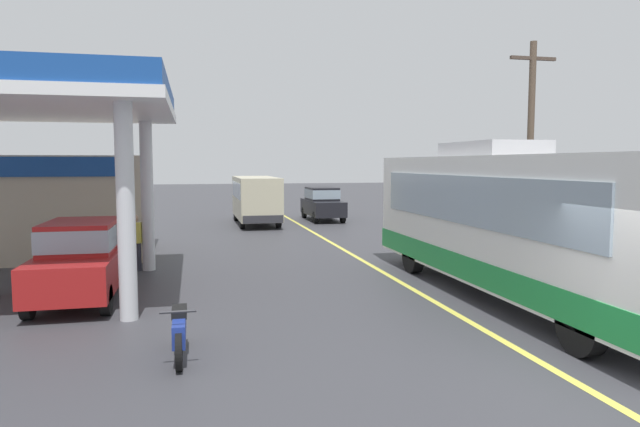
% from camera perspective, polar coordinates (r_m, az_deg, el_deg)
% --- Properties ---
extents(ground, '(120.00, 120.00, 0.00)m').
position_cam_1_polar(ground, '(27.57, -1.57, -1.43)').
color(ground, '#38383D').
extents(lane_divider_stripe, '(0.16, 50.00, 0.01)m').
position_cam_1_polar(lane_divider_stripe, '(22.73, 0.89, -2.83)').
color(lane_divider_stripe, '#D8CC4C').
rests_on(lane_divider_stripe, ground).
extents(coach_bus_main, '(2.60, 11.04, 3.69)m').
position_cam_1_polar(coach_bus_main, '(13.82, 18.99, -1.11)').
color(coach_bus_main, white).
rests_on(coach_bus_main, ground).
extents(gas_station_roadside, '(9.10, 11.95, 5.10)m').
position_cam_1_polar(gas_station_roadside, '(19.23, -27.96, 2.96)').
color(gas_station_roadside, '#194799').
rests_on(gas_station_roadside, ground).
extents(car_at_pump, '(1.70, 4.20, 1.82)m').
position_cam_1_polar(car_at_pump, '(14.11, -23.17, -4.01)').
color(car_at_pump, maroon).
rests_on(car_at_pump, ground).
extents(minibus_opposing_lane, '(2.04, 6.13, 2.44)m').
position_cam_1_polar(minibus_opposing_lane, '(29.21, -6.56, 1.80)').
color(minibus_opposing_lane, '#BFB799').
rests_on(minibus_opposing_lane, ground).
extents(motorcycle_parked_forecourt, '(0.55, 1.80, 0.92)m').
position_cam_1_polar(motorcycle_parked_forecourt, '(9.58, -14.12, -11.47)').
color(motorcycle_parked_forecourt, black).
rests_on(motorcycle_parked_forecourt, ground).
extents(pedestrian_near_pump, '(0.55, 0.22, 1.66)m').
position_cam_1_polar(pedestrian_near_pump, '(17.30, -18.31, -2.50)').
color(pedestrian_near_pump, '#33333F').
rests_on(pedestrian_near_pump, ground).
extents(pedestrian_by_shop, '(0.55, 0.22, 1.66)m').
position_cam_1_polar(pedestrian_by_shop, '(17.31, -24.90, -2.72)').
color(pedestrian_by_shop, '#33333F').
rests_on(pedestrian_by_shop, ground).
extents(car_trailing_behind_bus, '(1.70, 4.20, 1.82)m').
position_cam_1_polar(car_trailing_behind_bus, '(31.01, 0.24, 1.18)').
color(car_trailing_behind_bus, black).
rests_on(car_trailing_behind_bus, ground).
extents(utility_pole_roadside, '(1.80, 0.24, 7.52)m').
position_cam_1_polar(utility_pole_roadside, '(21.90, 20.64, 6.86)').
color(utility_pole_roadside, brown).
rests_on(utility_pole_roadside, ground).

